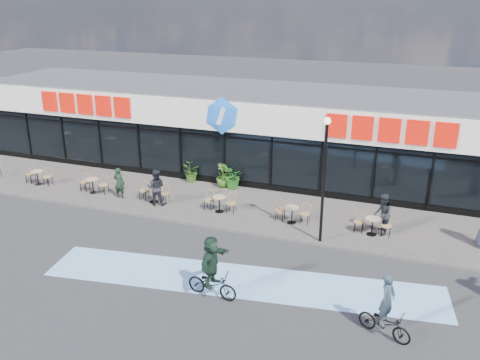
% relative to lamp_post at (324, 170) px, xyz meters
% --- Properties ---
extents(ground, '(120.00, 120.00, 0.00)m').
position_rel_lamp_post_xyz_m(ground, '(-6.01, -2.30, -3.13)').
color(ground, '#28282B').
rests_on(ground, ground).
extents(sidewalk, '(44.00, 5.00, 0.10)m').
position_rel_lamp_post_xyz_m(sidewalk, '(-6.01, 2.20, -3.08)').
color(sidewalk, '#5D5652').
rests_on(sidewalk, ground).
extents(bike_lane, '(14.17, 4.13, 0.01)m').
position_rel_lamp_post_xyz_m(bike_lane, '(-2.01, -3.80, -3.12)').
color(bike_lane, '#7FB4F1').
rests_on(bike_lane, ground).
extents(building, '(30.60, 6.57, 4.75)m').
position_rel_lamp_post_xyz_m(building, '(-6.01, 7.63, -0.79)').
color(building, black).
rests_on(building, ground).
extents(lamp_post, '(0.28, 0.28, 5.09)m').
position_rel_lamp_post_xyz_m(lamp_post, '(0.00, 0.00, 0.00)').
color(lamp_post, black).
rests_on(lamp_post, sidewalk).
extents(bistro_set_1, '(1.54, 0.62, 0.90)m').
position_rel_lamp_post_xyz_m(bistro_set_1, '(-15.12, 1.38, -2.57)').
color(bistro_set_1, tan).
rests_on(bistro_set_1, sidewalk).
extents(bistro_set_2, '(1.54, 0.62, 0.90)m').
position_rel_lamp_post_xyz_m(bistro_set_2, '(-11.72, 1.38, -2.57)').
color(bistro_set_2, tan).
rests_on(bistro_set_2, sidewalk).
extents(bistro_set_3, '(1.54, 0.62, 0.90)m').
position_rel_lamp_post_xyz_m(bistro_set_3, '(-8.32, 1.38, -2.57)').
color(bistro_set_3, tan).
rests_on(bistro_set_3, sidewalk).
extents(bistro_set_4, '(1.54, 0.62, 0.90)m').
position_rel_lamp_post_xyz_m(bistro_set_4, '(-4.92, 1.38, -2.57)').
color(bistro_set_4, tan).
rests_on(bistro_set_4, sidewalk).
extents(bistro_set_5, '(1.54, 0.62, 0.90)m').
position_rel_lamp_post_xyz_m(bistro_set_5, '(-1.52, 1.38, -2.57)').
color(bistro_set_5, tan).
rests_on(bistro_set_5, sidewalk).
extents(bistro_set_6, '(1.54, 0.62, 0.90)m').
position_rel_lamp_post_xyz_m(bistro_set_6, '(1.88, 1.38, -2.57)').
color(bistro_set_6, tan).
rests_on(bistro_set_6, sidewalk).
extents(potted_plant_left, '(0.78, 0.78, 1.24)m').
position_rel_lamp_post_xyz_m(potted_plant_left, '(-5.93, 4.28, -2.41)').
color(potted_plant_left, '#305919').
rests_on(potted_plant_left, sidewalk).
extents(potted_plant_mid, '(1.01, 0.89, 1.06)m').
position_rel_lamp_post_xyz_m(potted_plant_mid, '(-7.85, 4.42, -2.50)').
color(potted_plant_mid, '#2D5217').
rests_on(potted_plant_mid, sidewalk).
extents(potted_plant_right, '(1.10, 1.23, 1.23)m').
position_rel_lamp_post_xyz_m(potted_plant_right, '(-5.38, 4.24, -2.41)').
color(potted_plant_right, '#225B1A').
rests_on(potted_plant_right, sidewalk).
extents(patron_left, '(0.58, 0.40, 1.54)m').
position_rel_lamp_post_xyz_m(patron_left, '(-10.10, 1.19, -2.26)').
color(patron_left, black).
rests_on(patron_left, sidewalk).
extents(patron_right, '(1.00, 0.88, 1.75)m').
position_rel_lamp_post_xyz_m(patron_right, '(-8.00, 1.04, -2.16)').
color(patron_right, black).
rests_on(patron_right, sidewalk).
extents(pedestrian_a, '(0.84, 0.98, 1.76)m').
position_rel_lamp_post_xyz_m(pedestrian_a, '(2.24, 1.52, -2.15)').
color(pedestrian_a, black).
rests_on(pedestrian_a, sidewalk).
extents(cyclist_a, '(1.75, 1.16, 2.05)m').
position_rel_lamp_post_xyz_m(cyclist_a, '(2.97, -5.20, -2.45)').
color(cyclist_a, black).
rests_on(cyclist_a, ground).
extents(cyclist_c, '(1.84, 1.67, 2.20)m').
position_rel_lamp_post_xyz_m(cyclist_c, '(-2.58, -5.02, -2.16)').
color(cyclist_c, black).
rests_on(cyclist_c, ground).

